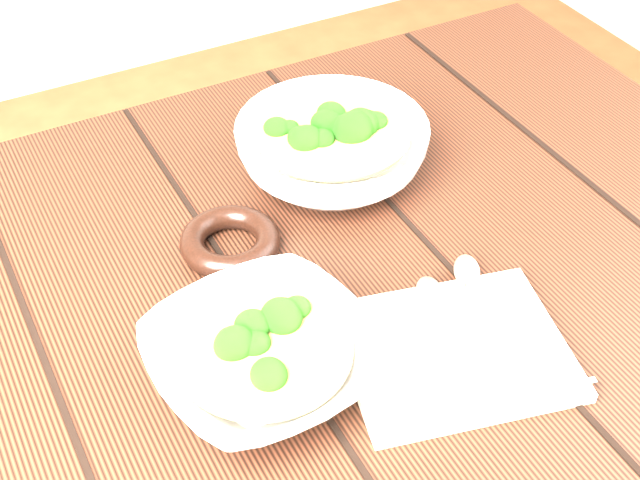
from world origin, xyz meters
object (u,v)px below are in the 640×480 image
trivet (230,241)px  table (279,381)px  soup_bowl_back (332,148)px  napkin (454,351)px  soup_bowl_front (263,357)px

trivet → table: bearing=-84.9°
table → soup_bowl_back: soup_bowl_back is taller
soup_bowl_back → napkin: 0.30m
trivet → soup_bowl_back: bearing=22.8°
soup_bowl_back → trivet: soup_bowl_back is taller
napkin → soup_bowl_front: bearing=173.9°
soup_bowl_front → trivet: soup_bowl_front is taller
table → trivet: bearing=95.1°
soup_bowl_front → napkin: soup_bowl_front is taller
napkin → table: bearing=143.7°
table → napkin: napkin is taller
soup_bowl_back → napkin: bearing=-95.9°
soup_bowl_front → soup_bowl_back: size_ratio=0.76×
table → soup_bowl_front: soup_bowl_front is taller
soup_bowl_back → napkin: size_ratio=1.40×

